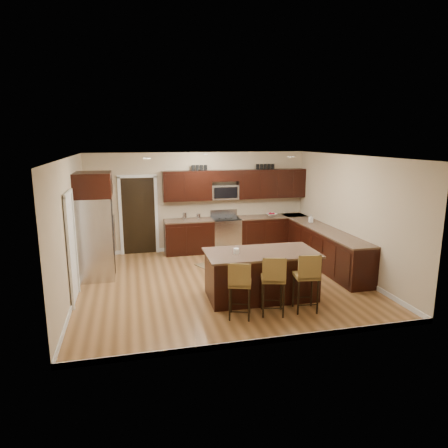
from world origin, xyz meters
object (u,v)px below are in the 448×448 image
object	(u,v)px
range	(226,234)
island	(261,276)
stool_right	(307,276)
refrigerator	(96,225)
stool_mid	(273,279)
stool_left	(240,283)

from	to	relation	value
range	island	xyz separation A→B (m)	(-0.13, -3.41, -0.04)
stool_right	refrigerator	bearing A→B (deg)	151.54
stool_mid	refrigerator	size ratio (longest dim) A/B	0.46
island	stool_right	xyz separation A→B (m)	(0.57, -0.84, 0.25)
stool_right	stool_mid	bearing A→B (deg)	-171.78
stool_left	refrigerator	world-z (taller)	refrigerator
island	stool_left	world-z (taller)	stool_left
range	stool_left	size ratio (longest dim) A/B	1.08
stool_left	refrigerator	xyz separation A→B (m)	(-2.51, 2.80, 0.57)
stool_right	range	bearing A→B (deg)	104.35
stool_mid	stool_right	distance (m)	0.63
range	stool_mid	size ratio (longest dim) A/B	1.02
stool_left	refrigerator	bearing A→B (deg)	150.79
stool_mid	refrigerator	bearing A→B (deg)	152.90
stool_left	refrigerator	size ratio (longest dim) A/B	0.44
island	range	bearing A→B (deg)	89.15
range	island	world-z (taller)	range
stool_left	stool_right	xyz separation A→B (m)	(1.24, -0.01, 0.04)
stool_mid	stool_left	bearing A→B (deg)	-165.54
range	island	size ratio (longest dim) A/B	0.51
stool_mid	refrigerator	distance (m)	4.22
island	refrigerator	world-z (taller)	refrigerator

